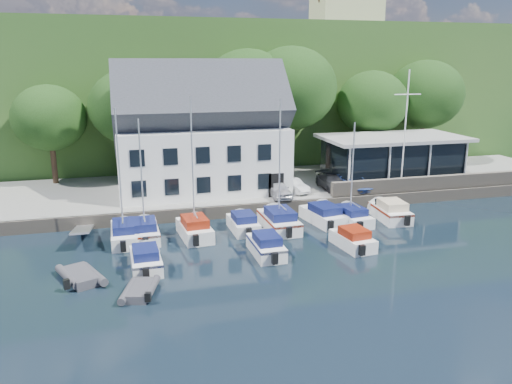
% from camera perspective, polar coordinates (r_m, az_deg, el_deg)
% --- Properties ---
extents(ground, '(180.00, 180.00, 0.00)m').
position_cam_1_polar(ground, '(31.21, 11.72, -8.03)').
color(ground, black).
rests_on(ground, ground).
extents(quay, '(60.00, 13.00, 1.00)m').
position_cam_1_polar(quay, '(46.54, 2.26, 0.55)').
color(quay, gray).
rests_on(quay, ground).
extents(quay_face, '(60.00, 0.30, 1.00)m').
position_cam_1_polar(quay_face, '(40.59, 4.93, -1.64)').
color(quay_face, '#6F6659').
rests_on(quay_face, ground).
extents(hillside, '(160.00, 75.00, 16.00)m').
position_cam_1_polar(hillside, '(88.71, -6.25, 12.16)').
color(hillside, '#28521E').
rests_on(hillside, ground).
extents(field_patch, '(50.00, 30.00, 0.30)m').
position_cam_1_polar(field_patch, '(98.05, -2.29, 17.24)').
color(field_patch, '#5B6F37').
rests_on(field_patch, hillside).
extents(farmhouse, '(10.40, 7.00, 8.20)m').
position_cam_1_polar(farmhouse, '(85.63, 10.29, 20.03)').
color(farmhouse, beige).
rests_on(farmhouse, hillside).
extents(harbor_building, '(14.40, 8.20, 8.70)m').
position_cam_1_polar(harbor_building, '(43.09, -6.27, 5.90)').
color(harbor_building, white).
rests_on(harbor_building, quay).
extents(club_pavilion, '(13.20, 7.20, 4.10)m').
position_cam_1_polar(club_pavilion, '(48.97, 15.26, 3.81)').
color(club_pavilion, black).
rests_on(club_pavilion, quay).
extents(seawall, '(18.00, 0.50, 1.20)m').
position_cam_1_polar(seawall, '(45.98, 19.04, 0.97)').
color(seawall, '#6F6659').
rests_on(seawall, quay).
extents(gangway, '(1.20, 6.00, 1.40)m').
position_cam_1_polar(gangway, '(36.78, -19.06, -5.00)').
color(gangway, silver).
rests_on(gangway, ground).
extents(car_silver, '(1.62, 3.90, 1.32)m').
position_cam_1_polar(car_silver, '(41.26, 2.56, 0.35)').
color(car_silver, silver).
rests_on(car_silver, quay).
extents(car_white, '(2.18, 3.68, 1.14)m').
position_cam_1_polar(car_white, '(42.90, 4.27, 0.76)').
color(car_white, silver).
rests_on(car_white, quay).
extents(car_dgrey, '(1.87, 4.42, 1.27)m').
position_cam_1_polar(car_dgrey, '(44.21, 8.63, 1.14)').
color(car_dgrey, '#29292D').
rests_on(car_dgrey, quay).
extents(car_blue, '(2.19, 4.25, 1.39)m').
position_cam_1_polar(car_blue, '(44.49, 11.03, 1.20)').
color(car_blue, '#2E468C').
rests_on(car_blue, quay).
extents(flagpole, '(2.46, 0.20, 10.24)m').
position_cam_1_polar(flagpole, '(44.86, 16.66, 6.72)').
color(flagpole, white).
rests_on(flagpole, quay).
extents(tree_0, '(6.54, 6.54, 8.94)m').
position_cam_1_polar(tree_0, '(48.84, -22.39, 6.07)').
color(tree_0, black).
rests_on(tree_0, quay).
extents(tree_1, '(7.46, 7.46, 10.20)m').
position_cam_1_polar(tree_1, '(47.64, -14.07, 7.31)').
color(tree_1, black).
rests_on(tree_1, quay).
extents(tree_2, '(8.85, 8.85, 12.09)m').
position_cam_1_polar(tree_2, '(49.35, -0.94, 9.09)').
color(tree_2, black).
rests_on(tree_2, quay).
extents(tree_3, '(9.05, 9.05, 12.37)m').
position_cam_1_polar(tree_3, '(50.55, 4.01, 9.36)').
color(tree_3, black).
rests_on(tree_3, quay).
extents(tree_4, '(7.32, 7.32, 10.00)m').
position_cam_1_polar(tree_4, '(53.84, 13.03, 8.08)').
color(tree_4, black).
rests_on(tree_4, quay).
extents(tree_5, '(8.09, 8.09, 11.05)m').
position_cam_1_polar(tree_5, '(57.88, 18.64, 8.66)').
color(tree_5, black).
rests_on(tree_5, quay).
extents(boat_r1_0, '(1.92, 6.52, 8.79)m').
position_cam_1_polar(boat_r1_0, '(34.17, -15.30, 1.50)').
color(boat_r1_0, white).
rests_on(boat_r1_0, ground).
extents(boat_r1_1, '(2.09, 5.83, 8.78)m').
position_cam_1_polar(boat_r1_1, '(34.23, -12.95, 1.66)').
color(boat_r1_1, white).
rests_on(boat_r1_1, ground).
extents(boat_r1_2, '(2.58, 5.99, 9.41)m').
position_cam_1_polar(boat_r1_2, '(33.90, -7.25, 2.35)').
color(boat_r1_2, white).
rests_on(boat_r1_2, ground).
extents(boat_r1_3, '(2.04, 5.17, 1.38)m').
position_cam_1_polar(boat_r1_3, '(36.05, -1.49, -3.40)').
color(boat_r1_3, white).
rests_on(boat_r1_3, ground).
extents(boat_r1_4, '(2.41, 6.67, 9.55)m').
position_cam_1_polar(boat_r1_4, '(35.42, 2.71, 3.10)').
color(boat_r1_4, white).
rests_on(boat_r1_4, ground).
extents(boat_r1_5, '(3.11, 6.41, 1.48)m').
position_cam_1_polar(boat_r1_5, '(38.14, 7.71, -2.43)').
color(boat_r1_5, white).
rests_on(boat_r1_5, ground).
extents(boat_r1_6, '(2.65, 6.14, 8.29)m').
position_cam_1_polar(boat_r1_6, '(37.55, 10.96, 2.54)').
color(boat_r1_6, white).
rests_on(boat_r1_6, ground).
extents(boat_r1_7, '(2.53, 5.93, 1.57)m').
position_cam_1_polar(boat_r1_7, '(39.92, 15.11, -1.97)').
color(boat_r1_7, white).
rests_on(boat_r1_7, ground).
extents(boat_r2_0, '(2.05, 5.34, 1.39)m').
position_cam_1_polar(boat_r2_0, '(30.40, -12.51, -7.29)').
color(boat_r2_0, white).
rests_on(boat_r2_0, ground).
extents(boat_r2_2, '(1.93, 5.39, 1.45)m').
position_cam_1_polar(boat_r2_2, '(31.71, 1.15, -5.93)').
color(boat_r2_2, white).
rests_on(boat_r2_2, ground).
extents(boat_r2_3, '(2.47, 5.07, 1.39)m').
position_cam_1_polar(boat_r2_3, '(33.50, 11.00, -5.11)').
color(boat_r2_3, white).
rests_on(boat_r2_3, ground).
extents(dinghy_0, '(3.07, 3.73, 0.75)m').
position_cam_1_polar(dinghy_0, '(29.88, -19.39, -8.87)').
color(dinghy_0, '#3B3B40').
rests_on(dinghy_0, ground).
extents(dinghy_1, '(2.39, 3.15, 0.65)m').
position_cam_1_polar(dinghy_1, '(27.39, -13.14, -10.72)').
color(dinghy_1, '#3B3B40').
rests_on(dinghy_1, ground).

